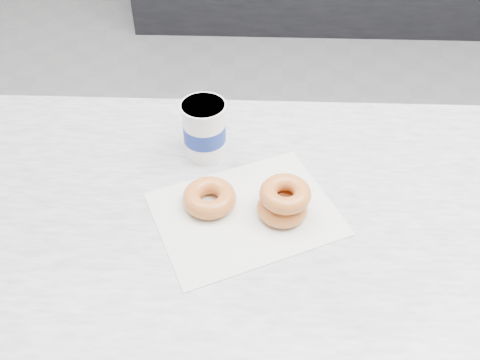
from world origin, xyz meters
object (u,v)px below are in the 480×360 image
object	(u,v)px
donut_stack	(284,201)
counter	(417,339)
coffee_cup	(204,129)
donut_single	(209,198)

from	to	relation	value
donut_stack	counter	bearing A→B (deg)	-0.15
donut_stack	coffee_cup	xyz separation A→B (m)	(-0.17, 0.18, 0.03)
counter	donut_stack	xyz separation A→B (m)	(-0.36, 0.00, 0.48)
coffee_cup	donut_single	bearing A→B (deg)	-93.86
donut_stack	coffee_cup	size ratio (longest dim) A/B	0.88
counter	donut_stack	size ratio (longest dim) A/B	27.13
donut_stack	donut_single	bearing A→B (deg)	172.65
donut_single	coffee_cup	world-z (taller)	coffee_cup
counter	donut_single	distance (m)	0.69
counter	coffee_cup	xyz separation A→B (m)	(-0.53, 0.18, 0.51)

